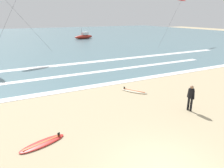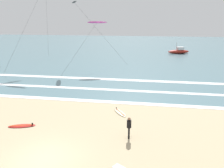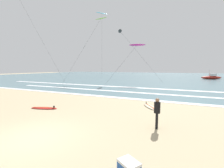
% 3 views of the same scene
% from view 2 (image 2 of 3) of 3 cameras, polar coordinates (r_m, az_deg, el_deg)
% --- Properties ---
extents(ground_plane, '(160.00, 160.00, 0.00)m').
position_cam_2_polar(ground_plane, '(14.97, -17.11, -17.93)').
color(ground_plane, tan).
extents(ocean_surface, '(140.00, 90.00, 0.01)m').
position_cam_2_polar(ocean_surface, '(66.69, 3.91, 9.17)').
color(ocean_surface, slate).
rests_on(ocean_surface, ground).
extents(wave_foam_shoreline, '(49.11, 0.83, 0.01)m').
position_cam_2_polar(wave_foam_shoreline, '(23.90, -8.70, -4.03)').
color(wave_foam_shoreline, white).
rests_on(wave_foam_shoreline, ocean_surface).
extents(wave_foam_mid_break, '(36.79, 0.76, 0.01)m').
position_cam_2_polar(wave_foam_mid_break, '(27.56, -5.95, -1.16)').
color(wave_foam_mid_break, white).
rests_on(wave_foam_mid_break, ocean_surface).
extents(wave_foam_outer_break, '(54.78, 1.03, 0.01)m').
position_cam_2_polar(wave_foam_outer_break, '(32.06, -4.70, 1.37)').
color(wave_foam_outer_break, white).
rests_on(wave_foam_outer_break, ocean_surface).
extents(surfer_right_near, '(0.32, 0.51, 1.60)m').
position_cam_2_polar(surfer_right_near, '(16.20, 4.32, -10.48)').
color(surfer_right_near, black).
rests_on(surfer_right_near, ground).
extents(surfboard_left_pile, '(2.18, 1.16, 0.25)m').
position_cam_2_polar(surfboard_left_pile, '(19.52, -21.82, -9.78)').
color(surfboard_left_pile, red).
rests_on(surfboard_left_pile, ground).
extents(surfboard_right_spare, '(1.63, 2.10, 0.25)m').
position_cam_2_polar(surfboard_right_spare, '(20.60, 2.03, -7.16)').
color(surfboard_right_spare, beige).
rests_on(surfboard_right_spare, ground).
extents(kite_magenta_low_near, '(6.05, 6.54, 7.84)m').
position_cam_2_polar(kite_magenta_low_near, '(37.59, -3.81, 15.25)').
color(kite_magenta_low_near, '#CC2384').
rests_on(kite_magenta_low_near, ground).
extents(kite_black_mid_center, '(9.34, 5.42, 10.97)m').
position_cam_2_polar(kite_black_mid_center, '(39.40, -9.43, 19.65)').
color(kite_black_mid_center, black).
rests_on(kite_black_mid_center, ground).
extents(offshore_boat, '(5.47, 3.12, 2.70)m').
position_cam_2_polar(offshore_boat, '(57.48, 16.51, 7.95)').
color(offshore_boat, maroon).
rests_on(offshore_boat, ground).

